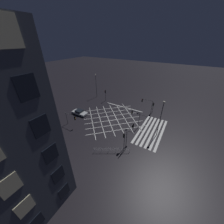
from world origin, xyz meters
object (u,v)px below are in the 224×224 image
Objects in this scene: traffic_light_ne_main at (105,93)px; traffic_light_nw_cross at (72,118)px; traffic_light_median_south at (135,115)px; traffic_light_sw_main at (130,132)px; traffic_light_sw_cross at (124,138)px; street_lamp_west at (59,130)px; street_tree_near at (41,117)px; street_lamp_east at (162,112)px; traffic_light_se_cross at (146,103)px; waiting_car at (80,112)px; street_lamp_far at (96,83)px; traffic_light_se_main at (153,106)px.

traffic_light_nw_cross is at bearing 3.80° from traffic_light_ne_main.
traffic_light_sw_main is at bearing 103.11° from traffic_light_median_south.
street_lamp_west reaches higher than traffic_light_sw_cross.
traffic_light_nw_cross is at bearing -47.49° from street_tree_near.
street_lamp_east is 19.11m from street_lamp_west.
traffic_light_sw_cross is 7.72m from traffic_light_median_south.
traffic_light_ne_main is 13.88m from traffic_light_se_cross.
waiting_car is at bearing 32.63° from street_lamp_west.
traffic_light_median_south is (7.41, -12.74, 0.74)m from traffic_light_nw_cross.
traffic_light_nw_cross is 5.74m from waiting_car.
traffic_light_se_cross is at bearing 34.67° from waiting_car.
street_lamp_east is 21.34m from waiting_car.
street_lamp_east reaches higher than street_lamp_far.
traffic_light_median_south is 0.88× the size of street_tree_near.
traffic_light_sw_cross reaches higher than traffic_light_se_main.
waiting_car is (-2.54, 15.19, -2.53)m from traffic_light_median_south.
traffic_light_median_south is at bearing 58.71° from traffic_light_ne_main.
street_lamp_west is at bearing -53.60° from traffic_light_nw_cross.
traffic_light_se_main is 24.94m from street_lamp_west.
street_lamp_east is (7.04, -18.16, 3.34)m from traffic_light_nw_cross.
street_lamp_west is 0.97× the size of street_lamp_far.
traffic_light_median_south is at bearing -12.75° from traffic_light_se_main.
traffic_light_ne_main is at bearing -89.58° from traffic_light_se_main.
traffic_light_sw_main is at bearing -1.91° from traffic_light_se_main.
traffic_light_sw_main reaches higher than traffic_light_se_cross.
traffic_light_median_south is 0.55× the size of street_lamp_west.
traffic_light_ne_main is 0.86× the size of waiting_car.
traffic_light_median_south is 15.60m from waiting_car.
waiting_car is at bearing 116.67° from traffic_light_nw_cross.
traffic_light_sw_cross is 0.77× the size of street_tree_near.
traffic_light_sw_main is at bearing -128.63° from street_lamp_far.
traffic_light_sw_main is at bearing 95.41° from traffic_light_se_cross.
traffic_light_sw_cross is at bearing -52.11° from street_lamp_west.
traffic_light_se_main is (15.90, -14.66, -0.05)m from traffic_light_nw_cross.
street_lamp_west is 26.41m from street_lamp_far.
traffic_light_se_main is at bearing -165.70° from traffic_light_se_cross.
traffic_light_se_cross is at bearing 50.27° from traffic_light_nw_cross.
traffic_light_se_cross is 0.82× the size of street_tree_near.
traffic_light_median_south is 0.96× the size of waiting_car.
street_tree_near reaches higher than traffic_light_sw_main.
traffic_light_ne_main is (16.03, 14.74, 0.08)m from traffic_light_sw_cross.
traffic_light_sw_cross is (-0.24, -13.69, 0.28)m from traffic_light_nw_cross.
street_lamp_west is at bearing 61.95° from traffic_light_median_south.
street_lamp_east reaches higher than traffic_light_median_south.
traffic_light_ne_main is at bearing -106.36° from street_lamp_far.
traffic_light_se_cross is at bearing -90.64° from traffic_light_median_south.
traffic_light_se_cross is 0.51× the size of street_lamp_west.
waiting_car is at bearing 34.67° from traffic_light_se_cross.
traffic_light_nw_cross is 0.39× the size of street_lamp_east.
traffic_light_sw_main is 0.55× the size of street_lamp_east.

